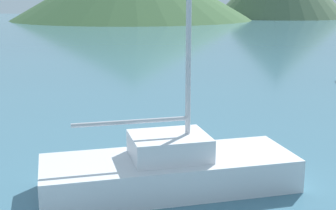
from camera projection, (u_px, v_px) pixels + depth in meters
name	position (u px, v px, depth m)	size (l,w,h in m)	color
sailboat_middle	(169.00, 167.00, 10.75)	(6.13, 3.81, 9.77)	silver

